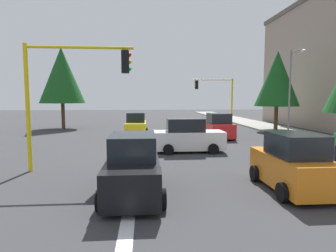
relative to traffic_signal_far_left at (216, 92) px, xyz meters
The scene contains 13 objects.
ground_plane 15.58m from the traffic_signal_far_left, 21.98° to the right, with size 120.00×120.00×0.00m, color #353538.
sidewalk_kerb 10.89m from the traffic_signal_far_left, 28.31° to the left, with size 80.00×4.00×0.15m, color gray.
lane_arrow_near 27.21m from the traffic_signal_far_left, 18.73° to the right, with size 2.40×1.10×1.10m.
traffic_signal_far_left is the anchor object (origin of this frame).
traffic_signal_near_right 22.98m from the traffic_signal_far_left, 29.49° to the right, with size 0.36×4.59×5.44m.
street_lamp_curbside 10.99m from the traffic_signal_far_left, 18.86° to the left, with size 2.15×0.28×7.00m.
tree_roadside_mid 7.50m from the traffic_signal_far_left, 35.93° to the left, with size 4.15×4.15×7.59m.
tree_opposite_side 16.85m from the traffic_signal_far_left, 83.15° to the right, with size 4.55×4.55×8.33m.
car_black 25.14m from the traffic_signal_far_left, 20.12° to the right, with size 4.10×1.96×1.98m.
car_white 17.23m from the traffic_signal_far_left, 19.52° to the right, with size 2.01×4.12×1.98m.
car_red 11.02m from the traffic_signal_far_left, 13.08° to the right, with size 3.95×2.10×1.98m.
car_orange 23.81m from the traffic_signal_far_left, ahead, with size 3.62×1.93×1.98m.
car_yellow 12.95m from the traffic_signal_far_left, 45.05° to the right, with size 4.07×1.96×1.98m.
Camera 1 is at (18.72, -2.54, 3.15)m, focal length 30.90 mm.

